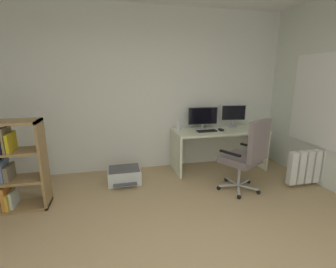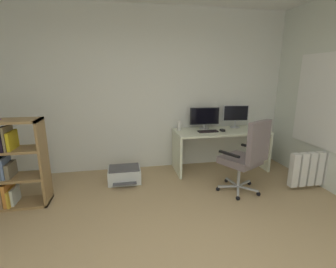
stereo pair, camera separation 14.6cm
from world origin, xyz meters
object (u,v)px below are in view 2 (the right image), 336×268
at_px(bookshelf, 8,165).
at_px(radiator, 319,168).
at_px(monitor_secondary, 236,114).
at_px(office_chair, 247,155).
at_px(keyboard, 208,131).
at_px(monitor_main, 205,117).
at_px(desk, 221,140).
at_px(computer_mouse, 222,130).
at_px(printer, 124,175).
at_px(desktop_speaker, 179,126).

height_order(bookshelf, radiator, bookshelf).
distance_m(monitor_secondary, office_chair, 1.24).
bearing_deg(keyboard, monitor_main, 84.72).
bearing_deg(office_chair, desk, 89.47).
bearing_deg(computer_mouse, keyboard, 177.34).
relative_size(monitor_secondary, computer_mouse, 4.74).
distance_m(keyboard, computer_mouse, 0.27).
bearing_deg(printer, monitor_secondary, 11.19).
distance_m(monitor_main, desktop_speaker, 0.50).
relative_size(monitor_secondary, desktop_speaker, 2.79).
distance_m(desk, keyboard, 0.34).
height_order(monitor_main, printer, monitor_main).
xyz_separation_m(desktop_speaker, radiator, (1.90, -1.12, -0.50)).
distance_m(desk, desktop_speaker, 0.79).
bearing_deg(desk, printer, -172.34).
relative_size(computer_mouse, desktop_speaker, 0.59).
bearing_deg(printer, bookshelf, -162.86).
bearing_deg(bookshelf, computer_mouse, 10.82).
height_order(keyboard, computer_mouse, computer_mouse).
bearing_deg(printer, desktop_speaker, 20.09).
height_order(keyboard, radiator, keyboard).
bearing_deg(bookshelf, printer, 17.14).
bearing_deg(keyboard, printer, -175.02).
height_order(office_chair, bookshelf, bookshelf).
bearing_deg(desk, monitor_secondary, 27.17).
height_order(desk, monitor_main, monitor_main).
xyz_separation_m(monitor_secondary, computer_mouse, (-0.35, -0.25, -0.23)).
bearing_deg(bookshelf, office_chair, -4.93).
xyz_separation_m(monitor_main, keyboard, (-0.02, -0.25, -0.21)).
xyz_separation_m(computer_mouse, radiator, (1.17, -0.92, -0.43)).
xyz_separation_m(monitor_main, printer, (-1.46, -0.41, -0.82)).
relative_size(computer_mouse, printer, 0.20).
bearing_deg(monitor_secondary, keyboard, -157.59).
xyz_separation_m(desk, monitor_secondary, (0.34, 0.18, 0.43)).
bearing_deg(desktop_speaker, office_chair, -56.20).
bearing_deg(desk, desktop_speaker, 169.99).
distance_m(keyboard, desktop_speaker, 0.51).
bearing_deg(desk, computer_mouse, -95.18).
height_order(monitor_main, office_chair, monitor_main).
bearing_deg(computer_mouse, monitor_secondary, 32.12).
xyz_separation_m(desk, monitor_main, (-0.25, 0.18, 0.40)).
relative_size(keyboard, radiator, 0.36).
distance_m(computer_mouse, printer, 1.83).
xyz_separation_m(office_chair, printer, (-1.71, 0.72, -0.47)).
distance_m(desk, printer, 1.78).
bearing_deg(computer_mouse, monitor_main, 131.18).
distance_m(keyboard, radiator, 1.75).
distance_m(desktop_speaker, printer, 1.26).
distance_m(desktop_speaker, radiator, 2.26).
bearing_deg(desktop_speaker, bookshelf, -161.65).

